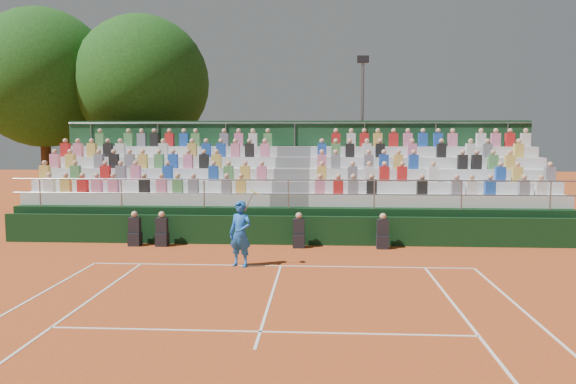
# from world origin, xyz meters

# --- Properties ---
(ground) EXTENTS (90.00, 90.00, 0.00)m
(ground) POSITION_xyz_m (0.00, 0.00, 0.00)
(ground) COLOR #B94C1E
(ground) RESTS_ON ground
(courtside_wall) EXTENTS (20.00, 0.15, 1.00)m
(courtside_wall) POSITION_xyz_m (0.00, 3.20, 0.50)
(courtside_wall) COLOR black
(courtside_wall) RESTS_ON ground
(line_officials) EXTENTS (8.81, 0.40, 1.19)m
(line_officials) POSITION_xyz_m (-1.46, 2.75, 0.48)
(line_officials) COLOR black
(line_officials) RESTS_ON ground
(grandstand) EXTENTS (20.00, 5.20, 4.40)m
(grandstand) POSITION_xyz_m (-0.01, 6.44, 1.10)
(grandstand) COLOR black
(grandstand) RESTS_ON ground
(tennis_player) EXTENTS (0.94, 0.69, 2.22)m
(tennis_player) POSITION_xyz_m (-1.15, -0.10, 0.95)
(tennis_player) COLOR blue
(tennis_player) RESTS_ON ground
(tree_west) EXTENTS (7.08, 7.08, 10.25)m
(tree_west) POSITION_xyz_m (-13.17, 12.60, 6.69)
(tree_west) COLOR #362313
(tree_west) RESTS_ON ground
(tree_east) EXTENTS (6.76, 6.76, 9.83)m
(tree_east) POSITION_xyz_m (-7.97, 12.57, 6.44)
(tree_east) COLOR #362313
(tree_east) RESTS_ON ground
(floodlight_mast) EXTENTS (0.60, 0.25, 7.82)m
(floodlight_mast) POSITION_xyz_m (3.25, 13.45, 4.58)
(floodlight_mast) COLOR gray
(floodlight_mast) RESTS_ON ground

